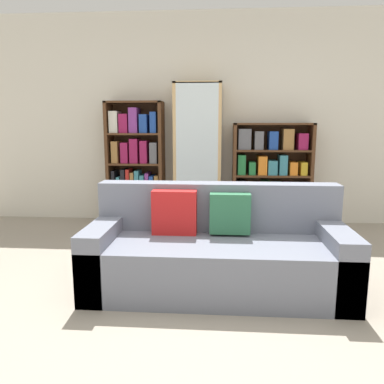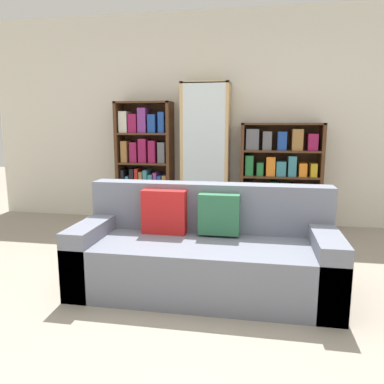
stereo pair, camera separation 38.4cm
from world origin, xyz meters
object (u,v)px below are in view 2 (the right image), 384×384
at_px(bookshelf_left, 145,165).
at_px(display_cabinet, 206,156).
at_px(wine_bottle, 247,225).
at_px(couch, 204,253).
at_px(bookshelf_right, 279,178).

relative_size(bookshelf_left, display_cabinet, 0.88).
bearing_deg(bookshelf_left, wine_bottle, -21.03).
height_order(couch, display_cabinet, display_cabinet).
xyz_separation_m(couch, display_cabinet, (-0.26, 1.93, 0.61)).
distance_m(display_cabinet, bookshelf_right, 0.97).
height_order(couch, bookshelf_left, bookshelf_left).
relative_size(couch, display_cabinet, 1.11).
distance_m(couch, bookshelf_left, 2.28).
bearing_deg(bookshelf_left, display_cabinet, -1.16).
distance_m(bookshelf_left, wine_bottle, 1.59).
xyz_separation_m(bookshelf_left, display_cabinet, (0.81, -0.02, 0.13)).
relative_size(bookshelf_left, wine_bottle, 4.23).
distance_m(couch, bookshelf_right, 2.09).
distance_m(display_cabinet, wine_bottle, 1.06).
xyz_separation_m(bookshelf_right, wine_bottle, (-0.37, -0.53, -0.47)).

